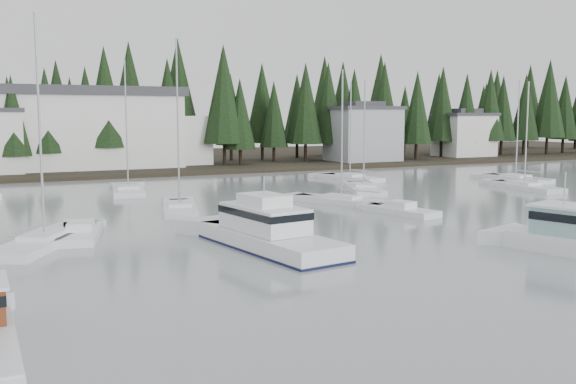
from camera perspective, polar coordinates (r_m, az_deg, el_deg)
name	(u,v)px	position (r m, az deg, el deg)	size (l,w,h in m)	color
far_shore_land	(108,163)	(106.86, -15.71, 2.51)	(240.00, 54.00, 1.00)	black
conifer_treeline	(121,168)	(96.06, -14.59, 2.08)	(200.00, 22.00, 20.00)	black
house_east_a	(363,133)	(101.61, 6.67, 5.27)	(10.60, 8.48, 9.25)	#999EA0
house_east_b	(464,134)	(116.34, 15.39, 5.02)	(9.54, 7.42, 8.25)	silver
harbor_inn	(103,129)	(91.65, -16.09, 5.43)	(29.50, 11.50, 10.90)	silver
cabin_cruiser_center	(268,236)	(37.05, -1.82, -3.92)	(5.18, 11.59, 4.81)	white
sailboat_0	(363,190)	(65.56, 6.73, 0.16)	(6.59, 10.38, 11.70)	white
sailboat_1	(524,188)	(71.03, 20.26, 0.30)	(3.67, 9.93, 11.60)	white
sailboat_2	(180,210)	(51.83, -9.61, -1.62)	(4.49, 8.83, 14.09)	white
sailboat_5	(515,180)	(79.53, 19.57, 0.99)	(3.39, 9.00, 12.19)	white
sailboat_6	(350,180)	(76.10, 5.53, 1.11)	(4.72, 9.24, 12.00)	white
sailboat_8	(341,203)	(55.80, 4.76, -0.97)	(6.39, 9.54, 12.04)	white
sailboat_9	(45,243)	(40.81, -20.79, -4.29)	(7.26, 10.18, 14.08)	white
sailboat_11	(128,192)	(65.10, -14.00, -0.02)	(4.40, 9.30, 13.61)	white
runabout_1	(401,212)	(50.53, 9.98, -1.80)	(3.67, 6.63, 1.42)	white
runabout_4	(81,235)	(42.42, -17.92, -3.68)	(3.81, 7.26, 1.42)	white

